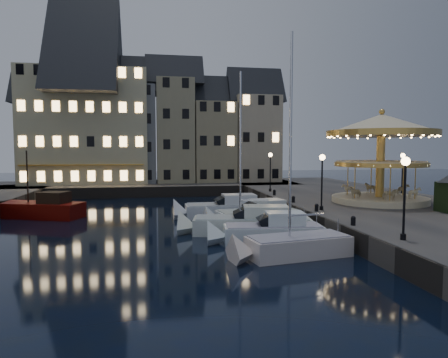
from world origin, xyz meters
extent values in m
plane|color=black|center=(0.00, 0.00, 0.00)|extent=(160.00, 160.00, 0.00)
cube|color=#474442|center=(14.00, 6.00, 0.65)|extent=(16.00, 56.00, 1.30)
cube|color=#474442|center=(-8.00, 28.00, 0.65)|extent=(44.00, 12.00, 1.30)
cube|color=#47423A|center=(6.00, 6.00, 0.65)|extent=(0.15, 44.00, 1.30)
cube|color=#47423A|center=(-6.00, 22.00, 0.65)|extent=(48.00, 0.15, 1.30)
cylinder|color=black|center=(7.20, -9.00, 1.45)|extent=(0.28, 0.28, 0.30)
cylinder|color=black|center=(7.20, -9.00, 3.20)|extent=(0.12, 0.12, 3.80)
sphere|color=#FFD18C|center=(7.20, -9.00, 5.25)|extent=(0.44, 0.44, 0.44)
cylinder|color=black|center=(7.20, 1.00, 1.45)|extent=(0.28, 0.28, 0.30)
cylinder|color=black|center=(7.20, 1.00, 3.20)|extent=(0.12, 0.12, 3.80)
sphere|color=#FFD18C|center=(7.20, 1.00, 5.25)|extent=(0.44, 0.44, 0.44)
cylinder|color=black|center=(7.20, 14.50, 1.45)|extent=(0.28, 0.28, 0.30)
cylinder|color=black|center=(7.20, 14.50, 3.20)|extent=(0.12, 0.12, 3.80)
sphere|color=#FFD18C|center=(7.20, 14.50, 5.25)|extent=(0.44, 0.44, 0.44)
cylinder|color=black|center=(18.50, 8.00, 1.45)|extent=(0.28, 0.28, 0.30)
cylinder|color=black|center=(18.50, 8.00, 3.20)|extent=(0.12, 0.12, 3.80)
sphere|color=#FFD18C|center=(18.50, 8.00, 5.25)|extent=(0.44, 0.44, 0.44)
cylinder|color=black|center=(6.60, -5.00, 1.50)|extent=(0.28, 0.28, 0.40)
sphere|color=black|center=(6.60, -5.00, 1.72)|extent=(0.30, 0.30, 0.30)
cylinder|color=black|center=(6.60, 0.50, 1.50)|extent=(0.28, 0.28, 0.40)
sphere|color=black|center=(6.60, 0.50, 1.72)|extent=(0.30, 0.30, 0.30)
cylinder|color=black|center=(6.60, 5.50, 1.50)|extent=(0.28, 0.28, 0.40)
sphere|color=black|center=(6.60, 5.50, 1.72)|extent=(0.30, 0.30, 0.30)
cylinder|color=black|center=(6.60, 11.00, 1.50)|extent=(0.28, 0.28, 0.40)
sphere|color=black|center=(6.60, 11.00, 1.72)|extent=(0.30, 0.30, 0.30)
cube|color=gray|center=(-19.50, 30.00, 6.80)|extent=(5.00, 8.00, 11.00)
cube|color=slate|center=(-14.05, 30.00, 7.30)|extent=(5.60, 8.00, 12.00)
cube|color=slate|center=(-8.00, 30.00, 7.80)|extent=(6.20, 8.00, 13.00)
cube|color=gray|center=(-2.25, 30.00, 8.30)|extent=(5.00, 8.00, 14.00)
cube|color=gray|center=(3.20, 30.00, 6.80)|extent=(5.60, 8.00, 11.00)
cube|color=#B7A88A|center=(9.25, 30.00, 7.30)|extent=(6.20, 8.00, 12.00)
cube|color=beige|center=(-14.00, 30.00, 8.80)|extent=(16.00, 9.00, 15.00)
cube|color=silver|center=(2.60, -6.54, 0.45)|extent=(5.91, 3.06, 1.30)
cube|color=gray|center=(2.60, -6.54, 1.12)|extent=(5.60, 2.85, 0.10)
cylinder|color=silver|center=(2.05, -6.64, 6.02)|extent=(0.14, 0.14, 9.84)
cube|color=silver|center=(2.16, -3.29, 0.45)|extent=(6.30, 2.72, 1.30)
cube|color=gray|center=(2.16, -3.29, 1.12)|extent=(5.98, 2.52, 0.10)
cube|color=silver|center=(2.88, -3.37, 1.55)|extent=(2.48, 1.78, 0.80)
cube|color=black|center=(1.67, -3.23, 1.45)|extent=(1.22, 1.54, 0.89)
cube|color=silver|center=(1.52, -0.32, 0.45)|extent=(8.35, 3.79, 1.30)
cube|color=#8B9698|center=(1.52, -0.32, 1.12)|extent=(7.92, 3.53, 0.10)
cube|color=silver|center=(2.47, -0.49, 1.55)|extent=(3.33, 2.30, 0.80)
cube|color=black|center=(0.88, -0.20, 1.45)|extent=(1.61, 1.88, 1.01)
cylinder|color=silver|center=(0.72, -0.17, 6.52)|extent=(0.14, 0.14, 10.84)
cube|color=silver|center=(2.77, 2.76, 0.45)|extent=(6.64, 3.31, 1.30)
cube|color=gray|center=(2.77, 2.76, 1.12)|extent=(6.30, 3.07, 0.10)
cube|color=silver|center=(3.53, 2.86, 1.55)|extent=(2.65, 2.15, 0.80)
cube|color=black|center=(2.27, 2.68, 1.45)|extent=(1.33, 1.84, 0.90)
cube|color=silver|center=(1.21, 6.76, 0.45)|extent=(7.46, 2.54, 1.30)
cube|color=gray|center=(1.21, 6.76, 1.12)|extent=(7.08, 2.34, 0.10)
cube|color=silver|center=(2.10, 6.76, 1.55)|extent=(2.84, 1.88, 0.80)
cube|color=black|center=(0.61, 6.75, 1.45)|extent=(1.26, 1.75, 0.97)
cube|color=#590703|center=(-14.93, 9.18, 0.55)|extent=(7.90, 5.11, 1.50)
cube|color=black|center=(-13.53, 8.63, 1.75)|extent=(2.69, 2.46, 1.00)
cylinder|color=black|center=(-15.86, 9.54, 3.50)|extent=(0.12, 0.12, 4.48)
cylinder|color=beige|center=(13.90, 4.27, 1.55)|extent=(7.91, 7.91, 0.49)
cylinder|color=gold|center=(13.90, 4.27, 4.86)|extent=(0.69, 0.69, 6.13)
cylinder|color=beige|center=(13.90, 4.27, 4.76)|extent=(7.32, 7.32, 0.18)
cylinder|color=gold|center=(13.90, 4.27, 4.58)|extent=(7.59, 7.59, 0.35)
cone|color=beige|center=(13.90, 4.27, 8.02)|extent=(9.09, 9.09, 1.58)
cylinder|color=gold|center=(13.90, 4.27, 7.18)|extent=(9.09, 9.09, 0.49)
sphere|color=gold|center=(13.90, 4.27, 9.01)|extent=(0.49, 0.49, 0.49)
imported|color=beige|center=(16.54, 5.09, 2.29)|extent=(1.65, 1.19, 0.99)
camera|label=1|loc=(-5.06, -26.94, 5.84)|focal=32.00mm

